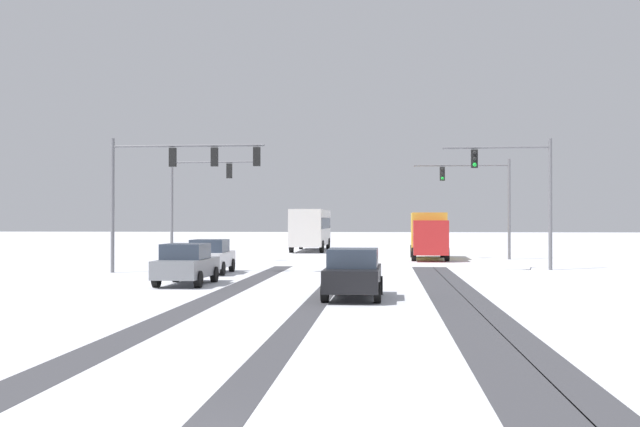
{
  "coord_description": "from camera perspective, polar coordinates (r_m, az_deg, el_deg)",
  "views": [
    {
      "loc": [
        2.57,
        -6.89,
        2.54
      ],
      "look_at": [
        0.0,
        22.4,
        2.8
      ],
      "focal_mm": 41.74,
      "sensor_mm": 36.0,
      "label": 1
    }
  ],
  "objects": [
    {
      "name": "traffic_signal_far_left",
      "position": [
        46.4,
        -9.64,
        1.77
      ],
      "size": [
        5.27,
        0.38,
        6.5
      ],
      "color": "slate",
      "rests_on": "ground"
    },
    {
      "name": "traffic_signal_near_right",
      "position": [
        37.54,
        15.14,
        2.32
      ],
      "size": [
        5.27,
        0.38,
        6.5
      ],
      "color": "slate",
      "rests_on": "ground"
    },
    {
      "name": "traffic_signal_far_right",
      "position": [
        49.29,
        12.35,
        1.71
      ],
      "size": [
        6.21,
        0.43,
        6.5
      ],
      "color": "slate",
      "rests_on": "ground"
    },
    {
      "name": "box_truck_delivery",
      "position": [
        48.73,
        8.34,
        -1.57
      ],
      "size": [
        2.41,
        7.44,
        3.02
      ],
      "color": "red",
      "rests_on": "ground"
    },
    {
      "name": "wheel_track_left_lane",
      "position": [
        23.22,
        12.3,
        -6.77
      ],
      "size": [
        0.72,
        35.2,
        0.01
      ],
      "primitive_type": "cube",
      "color": "#424247",
      "rests_on": "ground"
    },
    {
      "name": "traffic_signal_near_left",
      "position": [
        36.39,
        -11.16,
        3.12
      ],
      "size": [
        7.53,
        0.43,
        6.5
      ],
      "color": "slate",
      "rests_on": "ground"
    },
    {
      "name": "wheel_track_center",
      "position": [
        23.69,
        -8.62,
        -6.65
      ],
      "size": [
        1.0,
        35.2,
        0.01
      ],
      "primitive_type": "cube",
      "color": "#424247",
      "rests_on": "ground"
    },
    {
      "name": "wheel_track_right_lane",
      "position": [
        23.13,
        -0.27,
        -6.8
      ],
      "size": [
        0.75,
        35.2,
        0.01
      ],
      "primitive_type": "cube",
      "color": "#424247",
      "rests_on": "ground"
    },
    {
      "name": "bus_oncoming",
      "position": [
        61.59,
        -0.69,
        -1.02
      ],
      "size": [
        2.74,
        11.02,
        3.38
      ],
      "color": "silver",
      "rests_on": "ground"
    },
    {
      "name": "car_black_third",
      "position": [
        24.11,
        2.57,
        -4.61
      ],
      "size": [
        1.89,
        4.13,
        1.62
      ],
      "color": "black",
      "rests_on": "ground"
    },
    {
      "name": "wheel_track_oncoming",
      "position": [
        23.12,
        10.06,
        -6.8
      ],
      "size": [
        1.14,
        35.2,
        0.01
      ],
      "primitive_type": "cube",
      "color": "#424247",
      "rests_on": "ground"
    },
    {
      "name": "car_grey_second",
      "position": [
        29.64,
        -10.21,
        -3.83
      ],
      "size": [
        1.86,
        4.11,
        1.62
      ],
      "color": "slate",
      "rests_on": "ground"
    },
    {
      "name": "car_white_lead",
      "position": [
        35.68,
        -8.42,
        -3.27
      ],
      "size": [
        1.93,
        4.15,
        1.62
      ],
      "color": "silver",
      "rests_on": "ground"
    }
  ]
}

